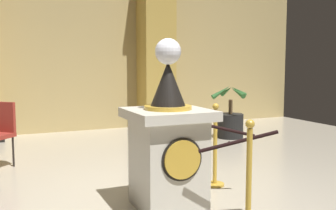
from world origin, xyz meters
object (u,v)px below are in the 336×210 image
object	(u,v)px
pedestal_clock	(168,144)
stanchion_near	(248,197)
stanchion_far	(215,157)
potted_palm_right	(230,122)

from	to	relation	value
pedestal_clock	stanchion_near	world-z (taller)	pedestal_clock
pedestal_clock	stanchion_far	distance (m)	0.99
stanchion_far	pedestal_clock	bearing A→B (deg)	-152.69
stanchion_far	potted_palm_right	xyz separation A→B (m)	(1.94, 2.66, -0.04)
potted_palm_right	pedestal_clock	bearing A→B (deg)	-131.88
pedestal_clock	potted_palm_right	world-z (taller)	pedestal_clock
pedestal_clock	stanchion_near	bearing A→B (deg)	-72.54
stanchion_near	potted_palm_right	xyz separation A→B (m)	(2.46, 4.10, -0.04)
pedestal_clock	stanchion_near	distance (m)	1.10
pedestal_clock	potted_palm_right	distance (m)	4.17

